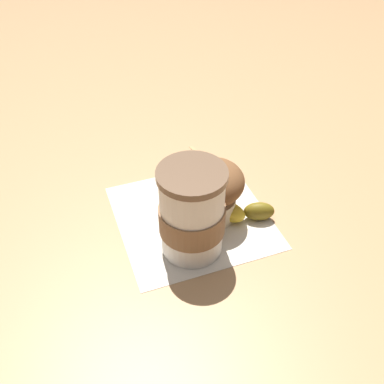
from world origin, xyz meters
TOP-DOWN VIEW (x-y plane):
  - ground_plane at (0.00, 0.00)m, footprint 3.00×3.00m
  - paper_napkin at (0.00, 0.00)m, footprint 0.24×0.24m
  - coffee_cup at (-0.06, 0.02)m, footprint 0.10×0.10m
  - muffin at (-0.01, -0.03)m, footprint 0.09×0.09m
  - banana at (0.00, -0.04)m, footprint 0.15×0.14m
  - wooden_stirrer at (0.13, -0.08)m, footprint 0.11×0.03m

SIDE VIEW (x-z plane):
  - ground_plane at x=0.00m, z-range 0.00..0.00m
  - paper_napkin at x=0.00m, z-range 0.00..0.00m
  - wooden_stirrer at x=0.13m, z-range 0.00..0.00m
  - banana at x=0.00m, z-range 0.00..0.03m
  - muffin at x=-0.01m, z-range 0.01..0.11m
  - coffee_cup at x=-0.06m, z-range 0.00..0.14m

